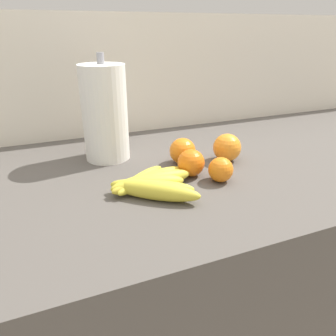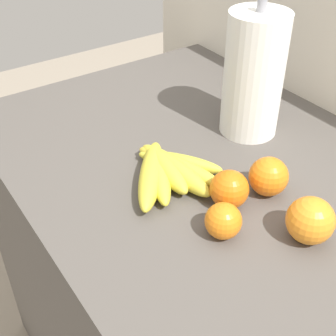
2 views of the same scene
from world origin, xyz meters
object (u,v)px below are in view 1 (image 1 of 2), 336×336
orange_far_right (227,148)px  paper_towel_roll (105,113)px  banana_bunch (150,184)px  orange_right (183,151)px  orange_front (221,170)px  orange_back_left (191,163)px

orange_far_right → paper_towel_roll: bearing=153.9°
banana_bunch → orange_right: 0.20m
banana_bunch → paper_towel_roll: 0.29m
orange_far_right → orange_right: orange_far_right is taller
banana_bunch → orange_front: (0.18, -0.01, 0.01)m
orange_back_left → orange_right: bearing=80.6°
orange_front → orange_back_left: bearing=132.5°
orange_back_left → orange_far_right: bearing=20.1°
orange_far_right → orange_right: (-0.13, 0.03, -0.00)m
paper_towel_roll → orange_right: bearing=-33.2°
banana_bunch → orange_right: size_ratio=3.00×
banana_bunch → orange_far_right: (0.27, 0.10, 0.02)m
paper_towel_roll → orange_front: bearing=-49.3°
orange_far_right → orange_front: size_ratio=1.28×
banana_bunch → orange_right: orange_right is taller
orange_front → banana_bunch: bearing=176.4°
orange_back_left → paper_towel_roll: paper_towel_roll is taller
paper_towel_roll → orange_far_right: bearing=-26.1°
orange_far_right → orange_back_left: orange_far_right is taller
banana_bunch → orange_front: size_ratio=3.53×
orange_front → paper_towel_roll: bearing=130.7°
orange_right → orange_far_right: bearing=-14.0°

